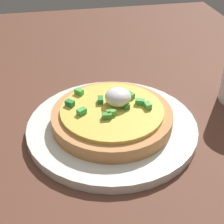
% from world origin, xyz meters
% --- Properties ---
extents(dining_table, '(1.20, 0.70, 0.03)m').
position_xyz_m(dining_table, '(0.00, 0.00, 0.02)').
color(dining_table, brown).
rests_on(dining_table, ground).
extents(plate, '(0.25, 0.25, 0.01)m').
position_xyz_m(plate, '(-0.02, -0.05, 0.04)').
color(plate, white).
rests_on(plate, dining_table).
extents(pizza, '(0.17, 0.17, 0.05)m').
position_xyz_m(pizza, '(-0.02, -0.05, 0.06)').
color(pizza, tan).
rests_on(pizza, plate).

